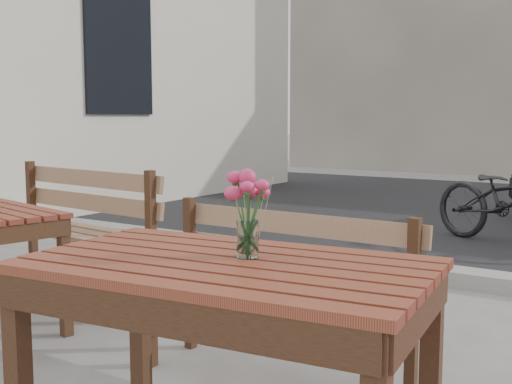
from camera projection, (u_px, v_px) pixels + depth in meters
main_table at (226, 300)px, 2.08m from camera, size 1.38×0.90×0.80m
main_bench at (281, 274)px, 3.06m from camera, size 1.37×0.42×0.85m
main_vase at (248, 203)px, 2.09m from camera, size 0.16×0.16×0.29m
second_bench at (76, 215)px, 4.54m from camera, size 1.55×0.59×0.94m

